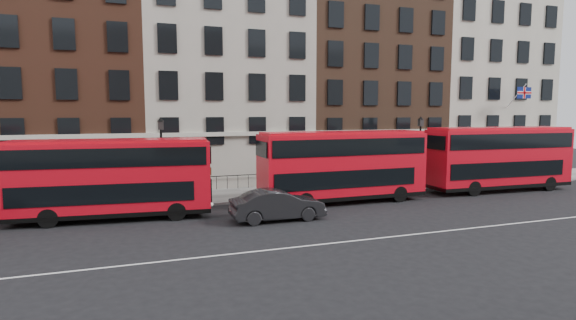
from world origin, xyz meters
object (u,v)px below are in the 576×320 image
object	(u,v)px
bus_b	(111,177)
car_front	(278,205)
bus_d	(499,157)
bus_c	(343,165)
traffic_light	(549,152)

from	to	relation	value
bus_b	car_front	distance (m)	9.06
bus_b	bus_d	xyz separation A→B (m)	(26.53, -0.00, 0.19)
bus_c	bus_d	xyz separation A→B (m)	(12.74, 0.00, 0.07)
bus_c	traffic_light	distance (m)	20.73
bus_b	car_front	xyz separation A→B (m)	(8.36, -3.16, -1.50)
bus_d	traffic_light	distance (m)	8.21
car_front	bus_d	bearing A→B (deg)	-80.06
bus_c	traffic_light	size ratio (longest dim) A/B	3.34
bus_d	car_front	world-z (taller)	bus_d
car_front	traffic_light	size ratio (longest dim) A/B	1.54
bus_c	car_front	bearing A→B (deg)	-150.43
bus_b	bus_c	distance (m)	13.80
bus_c	traffic_light	bearing A→B (deg)	6.18
bus_b	bus_c	xyz separation A→B (m)	(13.80, -0.00, 0.13)
bus_b	bus_d	size ratio (longest dim) A/B	0.93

